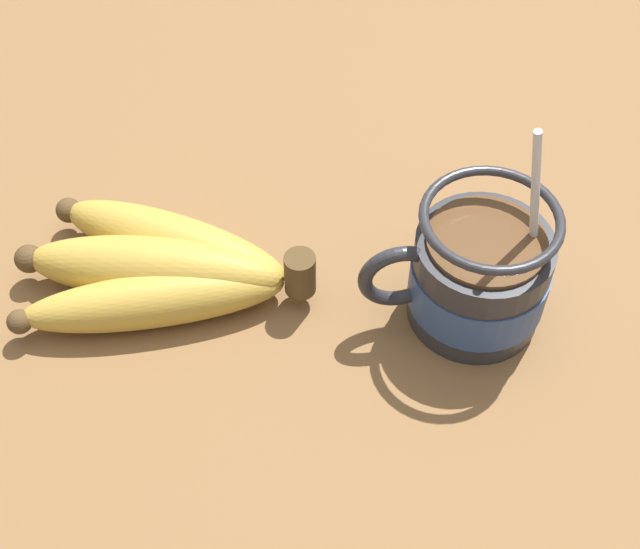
# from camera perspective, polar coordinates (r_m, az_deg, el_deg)

# --- Properties ---
(table) EXTENTS (0.91, 0.91, 0.04)m
(table) POSITION_cam_1_polar(r_m,az_deg,el_deg) (0.59, 3.13, -2.30)
(table) COLOR brown
(table) RESTS_ON ground
(coffee_mug) EXTENTS (0.12, 0.09, 0.15)m
(coffee_mug) POSITION_cam_1_polar(r_m,az_deg,el_deg) (0.55, 10.03, -0.04)
(coffee_mug) COLOR #28282D
(coffee_mug) RESTS_ON table
(banana_bunch) EXTENTS (0.19, 0.12, 0.04)m
(banana_bunch) POSITION_cam_1_polar(r_m,az_deg,el_deg) (0.58, -10.15, 0.32)
(banana_bunch) COLOR #4C381E
(banana_bunch) RESTS_ON table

